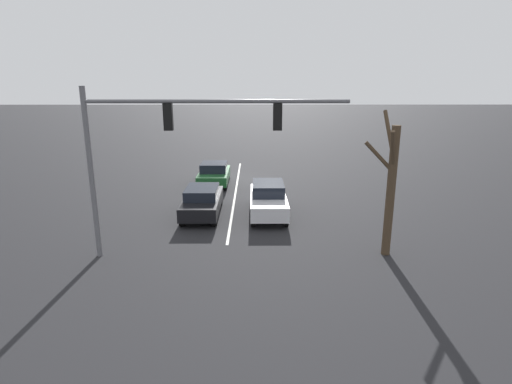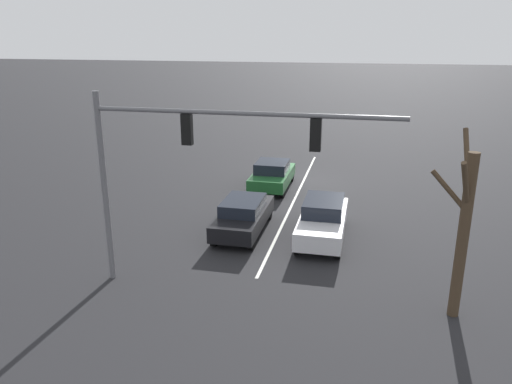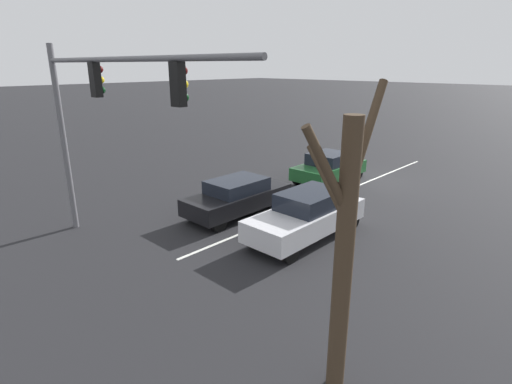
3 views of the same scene
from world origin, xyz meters
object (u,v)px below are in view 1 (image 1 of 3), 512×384
object	(u,v)px
car_darkgreen_midlane_second	(214,174)
bare_tree_near	(390,184)
car_silver_leftlane_front	(268,199)
car_black_midlane_front	(202,201)
traffic_signal_gantry	(166,137)

from	to	relation	value
car_darkgreen_midlane_second	bare_tree_near	bearing A→B (deg)	124.11
car_silver_leftlane_front	car_darkgreen_midlane_second	size ratio (longest dim) A/B	1.14
car_silver_leftlane_front	car_darkgreen_midlane_second	bearing A→B (deg)	-62.28
car_black_midlane_front	traffic_signal_gantry	xyz separation A→B (m)	(0.57, 5.04, 3.85)
car_black_midlane_front	bare_tree_near	distance (m)	9.41
bare_tree_near	car_silver_leftlane_front	bearing A→B (deg)	-48.99
car_black_midlane_front	traffic_signal_gantry	world-z (taller)	traffic_signal_gantry
car_silver_leftlane_front	car_black_midlane_front	distance (m)	3.35
car_darkgreen_midlane_second	bare_tree_near	size ratio (longest dim) A/B	0.76
car_silver_leftlane_front	bare_tree_near	bearing A→B (deg)	131.01
traffic_signal_gantry	bare_tree_near	size ratio (longest dim) A/B	1.72
car_silver_leftlane_front	traffic_signal_gantry	size ratio (longest dim) A/B	0.50
traffic_signal_gantry	bare_tree_near	bearing A→B (deg)	-179.48
car_darkgreen_midlane_second	bare_tree_near	xyz separation A→B (m)	(-7.74, 11.43, 2.05)
traffic_signal_gantry	car_black_midlane_front	bearing A→B (deg)	-96.45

